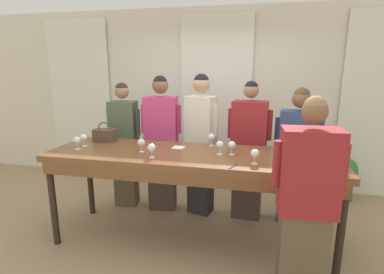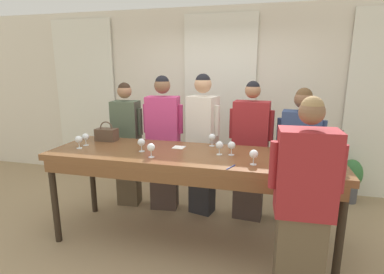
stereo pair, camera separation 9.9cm
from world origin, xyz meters
The scene contains 27 objects.
ground_plane centered at (0.00, 0.00, 0.00)m, with size 18.00×18.00×0.00m, color tan.
wall_back centered at (0.00, 1.88, 1.40)m, with size 12.00×0.06×2.80m.
curtain_panel_left centered at (-2.40, 1.82, 1.34)m, with size 1.12×0.03×2.69m.
curtain_panel_center centered at (0.00, 1.82, 1.34)m, with size 1.12×0.03×2.69m.
tasting_bar centered at (0.00, -0.02, 0.94)m, with size 3.00×0.88×1.03m.
wine_bottle centered at (1.40, -0.12, 1.15)m, with size 0.07×0.07×0.34m.
handbag centered at (-1.12, 0.27, 1.10)m, with size 0.25×0.15×0.24m.
wine_glass_front_left centered at (0.66, -0.23, 1.12)m, with size 0.08×0.08×0.14m.
wine_glass_front_mid centered at (1.30, 0.22, 1.12)m, with size 0.08×0.08×0.14m.
wine_glass_front_right centered at (1.37, -0.37, 1.12)m, with size 0.08×0.08×0.14m.
wine_glass_center_left centered at (0.43, 0.03, 1.12)m, with size 0.08×0.08×0.14m.
wine_glass_center_mid centered at (-0.33, -0.24, 1.12)m, with size 0.08×0.08×0.14m.
wine_glass_center_right centered at (-0.51, -0.08, 1.12)m, with size 0.08×0.08×0.14m.
wine_glass_back_left centered at (-1.23, -0.13, 1.12)m, with size 0.08×0.08×0.14m.
wine_glass_back_mid centered at (0.31, 0.01, 1.12)m, with size 0.08×0.08×0.14m.
wine_glass_back_right centered at (-1.23, 0.00, 1.12)m, with size 0.08×0.08×0.14m.
wine_glass_near_host centered at (0.88, -0.20, 1.12)m, with size 0.08×0.08×0.14m.
wine_glass_by_bottle centered at (0.17, 0.33, 1.12)m, with size 0.08×0.08×0.14m.
napkin centered at (-0.17, 0.18, 1.03)m, with size 0.14×0.14×0.00m.
pen centered at (0.47, -0.36, 1.03)m, with size 0.07×0.14×0.01m.
guest_olive_jacket centered at (-1.08, 0.72, 0.87)m, with size 0.46×0.29×1.70m.
guest_pink_top centered at (-0.55, 0.72, 0.92)m, with size 0.53×0.31×1.80m.
guest_cream_sweater centered at (-0.02, 0.72, 0.95)m, with size 0.46×0.34×1.82m.
guest_striped_shirt centered at (0.58, 0.72, 0.88)m, with size 0.54×0.28×1.74m.
guest_navy_coat centered at (1.15, 0.72, 0.85)m, with size 0.55×0.30×1.67m.
host_pouring centered at (1.06, -0.70, 0.86)m, with size 0.54×0.28×1.71m.
potted_plant centered at (1.96, 1.54, 0.35)m, with size 0.29×0.29×0.63m.
Camera 2 is at (0.77, -2.90, 1.90)m, focal length 28.00 mm.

